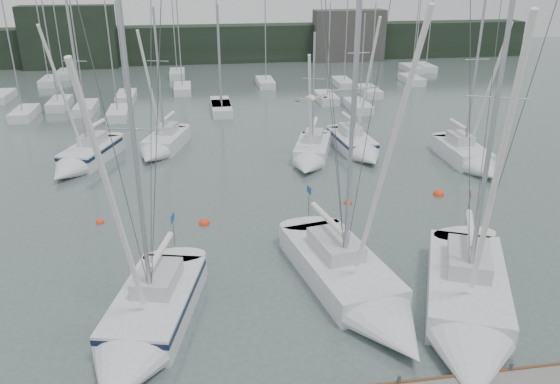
{
  "coord_description": "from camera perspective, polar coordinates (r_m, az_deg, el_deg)",
  "views": [
    {
      "loc": [
        -4.09,
        -17.41,
        13.28
      ],
      "look_at": [
        -0.56,
        5.0,
        3.65
      ],
      "focal_mm": 35.0,
      "sensor_mm": 36.0,
      "label": 1
    }
  ],
  "objects": [
    {
      "name": "sailboat_mid_c",
      "position": [
        38.92,
        3.2,
        3.84
      ],
      "size": [
        4.39,
        7.52,
        9.61
      ],
      "rotation": [
        0.0,
        0.0,
        -0.32
      ],
      "color": "silver",
      "rests_on": "ground"
    },
    {
      "name": "sailboat_mid_b",
      "position": [
        41.77,
        -12.38,
        4.69
      ],
      "size": [
        4.2,
        7.06,
        11.1
      ],
      "rotation": [
        0.0,
        0.0,
        -0.31
      ],
      "color": "silver",
      "rests_on": "ground"
    },
    {
      "name": "sailboat_near_center",
      "position": [
        23.26,
        8.61,
        -10.51
      ],
      "size": [
        4.89,
        10.59,
        14.92
      ],
      "rotation": [
        0.0,
        0.0,
        0.19
      ],
      "color": "silver",
      "rests_on": "ground"
    },
    {
      "name": "sailboat_near_left",
      "position": [
        21.63,
        -14.15,
        -13.77
      ],
      "size": [
        4.8,
        9.03,
        13.5
      ],
      "rotation": [
        0.0,
        0.0,
        -0.25
      ],
      "color": "silver",
      "rests_on": "ground"
    },
    {
      "name": "buoy_b",
      "position": [
        32.64,
        7.11,
        -1.19
      ],
      "size": [
        0.51,
        0.51,
        0.51
      ],
      "primitive_type": "sphere",
      "color": "#F83B16",
      "rests_on": "ground"
    },
    {
      "name": "sailboat_near_right",
      "position": [
        22.88,
        19.11,
        -12.16
      ],
      "size": [
        7.14,
        10.82,
        14.9
      ],
      "rotation": [
        0.0,
        0.0,
        -0.42
      ],
      "color": "silver",
      "rests_on": "ground"
    },
    {
      "name": "mast_forest",
      "position": [
        60.12,
        -7.57,
        10.51
      ],
      "size": [
        54.22,
        25.83,
        14.85
      ],
      "color": "silver",
      "rests_on": "ground"
    },
    {
      "name": "buoy_d",
      "position": [
        34.97,
        16.23,
        -0.28
      ],
      "size": [
        0.67,
        0.67,
        0.67
      ],
      "primitive_type": "sphere",
      "color": "#F83B16",
      "rests_on": "ground"
    },
    {
      "name": "ground",
      "position": [
        22.27,
        3.52,
        -13.64
      ],
      "size": [
        160.0,
        160.0,
        0.0
      ],
      "primitive_type": "plane",
      "color": "#4A5B57",
      "rests_on": "ground"
    },
    {
      "name": "far_building_right",
      "position": [
        81.09,
        7.19,
        15.91
      ],
      "size": [
        10.0,
        3.0,
        7.0
      ],
      "primitive_type": "cube",
      "color": "#413F3C",
      "rests_on": "ground"
    },
    {
      "name": "sailboat_mid_e",
      "position": [
        40.29,
        19.31,
        3.27
      ],
      "size": [
        2.47,
        7.41,
        12.05
      ],
      "rotation": [
        0.0,
        0.0,
        -0.01
      ],
      "color": "silver",
      "rests_on": "ground"
    },
    {
      "name": "sailboat_mid_a",
      "position": [
        40.38,
        -20.0,
        3.26
      ],
      "size": [
        4.76,
        7.95,
        11.93
      ],
      "rotation": [
        0.0,
        0.0,
        -0.33
      ],
      "color": "silver",
      "rests_on": "ground"
    },
    {
      "name": "sailboat_mid_d",
      "position": [
        41.02,
        8.14,
        4.7
      ],
      "size": [
        2.9,
        7.43,
        12.15
      ],
      "rotation": [
        0.0,
        0.0,
        0.07
      ],
      "color": "silver",
      "rests_on": "ground"
    },
    {
      "name": "far_treeline",
      "position": [
        80.24,
        -6.18,
        15.16
      ],
      "size": [
        90.0,
        4.0,
        5.0
      ],
      "primitive_type": "cube",
      "color": "black",
      "rests_on": "ground"
    },
    {
      "name": "buoy_a",
      "position": [
        30.2,
        -7.93,
        -3.31
      ],
      "size": [
        0.61,
        0.61,
        0.61
      ],
      "primitive_type": "sphere",
      "color": "#F83B16",
      "rests_on": "ground"
    },
    {
      "name": "seagull",
      "position": [
        18.2,
        3.31,
        9.76
      ],
      "size": [
        1.09,
        0.55,
        0.22
      ],
      "rotation": [
        0.0,
        0.0,
        0.38
      ],
      "color": "silver",
      "rests_on": "ground"
    },
    {
      "name": "buoy_c",
      "position": [
        31.64,
        -18.28,
        -3.06
      ],
      "size": [
        0.45,
        0.45,
        0.45
      ],
      "primitive_type": "sphere",
      "color": "#F83B16",
      "rests_on": "ground"
    },
    {
      "name": "far_building_left",
      "position": [
        79.57,
        -21.17,
        14.83
      ],
      "size": [
        12.0,
        3.0,
        8.0
      ],
      "primitive_type": "cube",
      "color": "black",
      "rests_on": "ground"
    }
  ]
}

